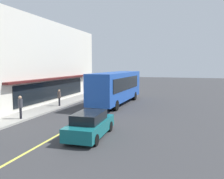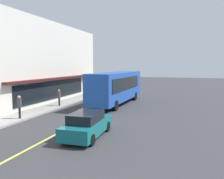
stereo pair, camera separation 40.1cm
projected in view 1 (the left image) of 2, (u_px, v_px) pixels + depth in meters
ground at (105, 108)px, 22.77m from camera, size 120.00×120.00×0.00m
sidewalk at (57, 105)px, 24.33m from camera, size 80.00×2.42×0.15m
lane_centre_stripe at (105, 108)px, 22.77m from camera, size 36.00×0.16×0.01m
storefront_building at (11, 63)px, 27.44m from camera, size 22.59×12.42×9.12m
bus at (117, 86)px, 25.16m from camera, size 11.24×3.07×3.50m
car_teal at (90, 125)px, 13.72m from camera, size 4.35×1.97×1.52m
pedestrian_waiting at (59, 96)px, 23.32m from camera, size 0.34×0.34×1.66m
pedestrian_mid_block at (20, 105)px, 17.66m from camera, size 0.34×0.34×1.80m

